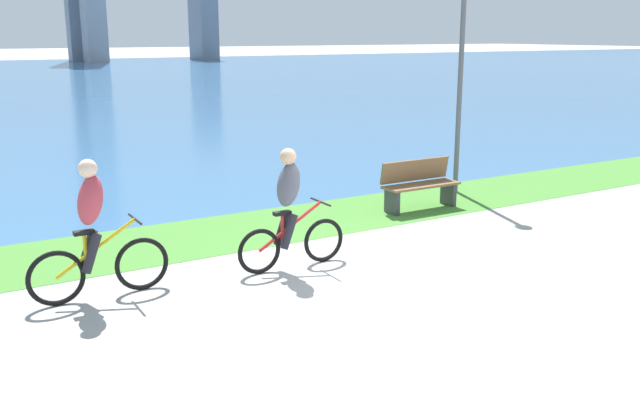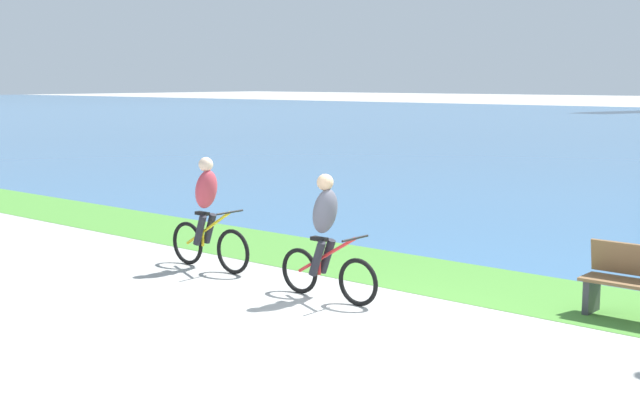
{
  "view_description": "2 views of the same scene",
  "coord_description": "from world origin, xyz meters",
  "px_view_note": "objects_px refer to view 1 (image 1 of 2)",
  "views": [
    {
      "loc": [
        -5.32,
        -6.8,
        3.14
      ],
      "look_at": [
        -0.68,
        1.05,
        0.93
      ],
      "focal_mm": 38.77,
      "sensor_mm": 36.0,
      "label": 1
    },
    {
      "loc": [
        5.84,
        -7.12,
        2.87
      ],
      "look_at": [
        -1.44,
        1.45,
        1.26
      ],
      "focal_mm": 47.12,
      "sensor_mm": 36.0,
      "label": 2
    }
  ],
  "objects_px": {
    "cyclist_trailing": "(94,231)",
    "lamppost_tall": "(462,52)",
    "bench_near_path": "(419,185)",
    "cyclist_lead": "(290,209)"
  },
  "relations": [
    {
      "from": "cyclist_lead",
      "to": "cyclist_trailing",
      "type": "bearing_deg",
      "value": 175.24
    },
    {
      "from": "bench_near_path",
      "to": "lamppost_tall",
      "type": "bearing_deg",
      "value": 25.73
    },
    {
      "from": "lamppost_tall",
      "to": "bench_near_path",
      "type": "bearing_deg",
      "value": -154.27
    },
    {
      "from": "cyclist_trailing",
      "to": "lamppost_tall",
      "type": "distance_m",
      "value": 8.19
    },
    {
      "from": "bench_near_path",
      "to": "lamppost_tall",
      "type": "distance_m",
      "value": 2.88
    },
    {
      "from": "bench_near_path",
      "to": "lamppost_tall",
      "type": "relative_size",
      "value": 0.35
    },
    {
      "from": "lamppost_tall",
      "to": "cyclist_trailing",
      "type": "bearing_deg",
      "value": -163.76
    },
    {
      "from": "bench_near_path",
      "to": "lamppost_tall",
      "type": "height_order",
      "value": "lamppost_tall"
    },
    {
      "from": "cyclist_lead",
      "to": "cyclist_trailing",
      "type": "relative_size",
      "value": 0.97
    },
    {
      "from": "cyclist_lead",
      "to": "bench_near_path",
      "type": "bearing_deg",
      "value": 25.36
    }
  ]
}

